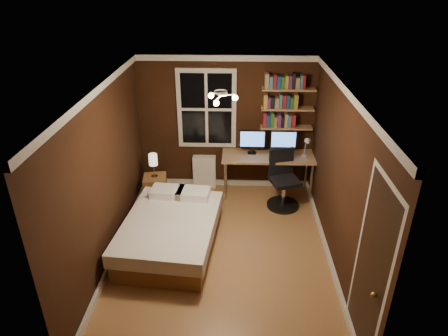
{
  "coord_description": "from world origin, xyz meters",
  "views": [
    {
      "loc": [
        0.21,
        -4.77,
        3.83
      ],
      "look_at": [
        0.02,
        0.45,
        1.18
      ],
      "focal_mm": 32.0,
      "sensor_mm": 36.0,
      "label": 1
    }
  ],
  "objects_px": {
    "monitor_right": "(283,142)",
    "radiator": "(204,172)",
    "bed": "(171,232)",
    "office_chair": "(283,185)",
    "monitor_left": "(252,142)",
    "nightstand": "(156,189)",
    "desk": "(268,158)",
    "bedside_lamp": "(154,166)",
    "desk_lamp": "(306,147)"
  },
  "relations": [
    {
      "from": "bedside_lamp",
      "to": "office_chair",
      "type": "relative_size",
      "value": 0.42
    },
    {
      "from": "bed",
      "to": "office_chair",
      "type": "height_order",
      "value": "office_chair"
    },
    {
      "from": "monitor_right",
      "to": "desk",
      "type": "bearing_deg",
      "value": -162.75
    },
    {
      "from": "radiator",
      "to": "nightstand",
      "type": "bearing_deg",
      "value": -146.24
    },
    {
      "from": "bedside_lamp",
      "to": "monitor_right",
      "type": "distance_m",
      "value": 2.34
    },
    {
      "from": "bed",
      "to": "radiator",
      "type": "height_order",
      "value": "radiator"
    },
    {
      "from": "bed",
      "to": "office_chair",
      "type": "xyz_separation_m",
      "value": [
        1.79,
        1.26,
        0.13
      ]
    },
    {
      "from": "desk",
      "to": "bedside_lamp",
      "type": "bearing_deg",
      "value": -170.29
    },
    {
      "from": "desk",
      "to": "monitor_left",
      "type": "xyz_separation_m",
      "value": [
        -0.29,
        0.08,
        0.29
      ]
    },
    {
      "from": "nightstand",
      "to": "desk",
      "type": "height_order",
      "value": "desk"
    },
    {
      "from": "bedside_lamp",
      "to": "monitor_left",
      "type": "bearing_deg",
      "value": 13.92
    },
    {
      "from": "office_chair",
      "to": "radiator",
      "type": "bearing_deg",
      "value": 140.05
    },
    {
      "from": "radiator",
      "to": "monitor_right",
      "type": "distance_m",
      "value": 1.61
    },
    {
      "from": "bedside_lamp",
      "to": "monitor_right",
      "type": "height_order",
      "value": "monitor_right"
    },
    {
      "from": "desk_lamp",
      "to": "monitor_left",
      "type": "bearing_deg",
      "value": 169.01
    },
    {
      "from": "nightstand",
      "to": "monitor_left",
      "type": "xyz_separation_m",
      "value": [
        1.73,
        0.43,
        0.76
      ]
    },
    {
      "from": "bed",
      "to": "bedside_lamp",
      "type": "relative_size",
      "value": 4.49
    },
    {
      "from": "bed",
      "to": "monitor_left",
      "type": "bearing_deg",
      "value": 60.05
    },
    {
      "from": "monitor_right",
      "to": "bed",
      "type": "bearing_deg",
      "value": -135.92
    },
    {
      "from": "radiator",
      "to": "desk_lamp",
      "type": "distance_m",
      "value": 1.98
    },
    {
      "from": "nightstand",
      "to": "radiator",
      "type": "relative_size",
      "value": 0.77
    },
    {
      "from": "bed",
      "to": "desk_lamp",
      "type": "bearing_deg",
      "value": 41.13
    },
    {
      "from": "bed",
      "to": "desk",
      "type": "relative_size",
      "value": 1.18
    },
    {
      "from": "bed",
      "to": "nightstand",
      "type": "xyz_separation_m",
      "value": [
        -0.49,
        1.32,
        -0.02
      ]
    },
    {
      "from": "desk",
      "to": "monitor_left",
      "type": "distance_m",
      "value": 0.42
    },
    {
      "from": "bedside_lamp",
      "to": "radiator",
      "type": "xyz_separation_m",
      "value": [
        0.84,
        0.56,
        -0.39
      ]
    },
    {
      "from": "desk",
      "to": "bed",
      "type": "bearing_deg",
      "value": -132.73
    },
    {
      "from": "bed",
      "to": "monitor_left",
      "type": "relative_size",
      "value": 4.04
    },
    {
      "from": "monitor_left",
      "to": "nightstand",
      "type": "bearing_deg",
      "value": -166.08
    },
    {
      "from": "monitor_left",
      "to": "bed",
      "type": "bearing_deg",
      "value": -125.5
    },
    {
      "from": "nightstand",
      "to": "bedside_lamp",
      "type": "height_order",
      "value": "bedside_lamp"
    },
    {
      "from": "bed",
      "to": "desk_lamp",
      "type": "relative_size",
      "value": 4.44
    },
    {
      "from": "bed",
      "to": "monitor_right",
      "type": "height_order",
      "value": "monitor_right"
    },
    {
      "from": "desk",
      "to": "desk_lamp",
      "type": "bearing_deg",
      "value": -8.73
    },
    {
      "from": "bed",
      "to": "desk",
      "type": "height_order",
      "value": "desk"
    },
    {
      "from": "bedside_lamp",
      "to": "desk_lamp",
      "type": "distance_m",
      "value": 2.69
    },
    {
      "from": "office_chair",
      "to": "bed",
      "type": "bearing_deg",
      "value": -161.61
    },
    {
      "from": "nightstand",
      "to": "bedside_lamp",
      "type": "relative_size",
      "value": 1.14
    },
    {
      "from": "bedside_lamp",
      "to": "monitor_right",
      "type": "xyz_separation_m",
      "value": [
        2.29,
        0.43,
        0.3
      ]
    },
    {
      "from": "radiator",
      "to": "office_chair",
      "type": "bearing_deg",
      "value": -23.2
    },
    {
      "from": "monitor_right",
      "to": "radiator",
      "type": "bearing_deg",
      "value": 174.77
    },
    {
      "from": "radiator",
      "to": "monitor_right",
      "type": "relative_size",
      "value": 1.33
    },
    {
      "from": "desk_lamp",
      "to": "desk",
      "type": "bearing_deg",
      "value": 171.27
    },
    {
      "from": "radiator",
      "to": "office_chair",
      "type": "height_order",
      "value": "office_chair"
    },
    {
      "from": "radiator",
      "to": "desk",
      "type": "distance_m",
      "value": 1.27
    },
    {
      "from": "bed",
      "to": "bedside_lamp",
      "type": "height_order",
      "value": "bedside_lamp"
    },
    {
      "from": "nightstand",
      "to": "monitor_left",
      "type": "distance_m",
      "value": 1.94
    },
    {
      "from": "bedside_lamp",
      "to": "radiator",
      "type": "height_order",
      "value": "bedside_lamp"
    },
    {
      "from": "bed",
      "to": "monitor_right",
      "type": "bearing_deg",
      "value": 49.63
    },
    {
      "from": "monitor_left",
      "to": "monitor_right",
      "type": "xyz_separation_m",
      "value": [
        0.56,
        0.0,
        0.0
      ]
    }
  ]
}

